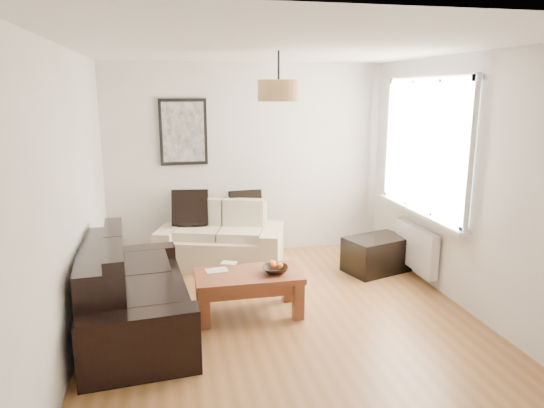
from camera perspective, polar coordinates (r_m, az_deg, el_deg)
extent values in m
plane|color=brown|center=(5.08, 1.44, -13.14)|extent=(4.50, 4.50, 0.00)
cube|color=white|center=(6.26, 16.20, -4.82)|extent=(0.10, 0.90, 0.52)
cylinder|color=tan|center=(4.86, 0.75, 12.91)|extent=(0.40, 0.40, 0.20)
cube|color=black|center=(6.41, 11.91, -5.68)|extent=(0.88, 0.71, 0.44)
cube|color=black|center=(6.58, -9.39, -0.40)|extent=(0.48, 0.21, 0.47)
cube|color=black|center=(6.66, -3.04, -0.26)|extent=(0.44, 0.17, 0.43)
imported|color=black|center=(5.04, 0.41, -7.56)|extent=(0.30, 0.30, 0.06)
sphere|color=#FF6215|center=(5.14, 0.19, -7.04)|extent=(0.06, 0.06, 0.06)
sphere|color=orange|center=(5.13, 0.90, -7.09)|extent=(0.08, 0.08, 0.07)
sphere|color=orange|center=(5.17, 0.07, -6.93)|extent=(0.11, 0.11, 0.09)
cube|color=beige|center=(5.14, -6.36, -7.58)|extent=(0.24, 0.18, 0.01)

